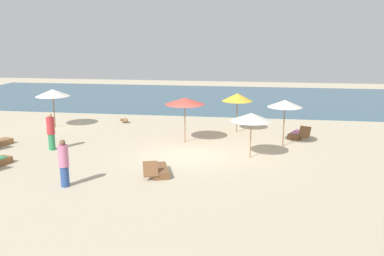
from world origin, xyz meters
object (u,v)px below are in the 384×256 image
Objects in this scene: umbrella_4 at (53,93)px; lounger_3 at (159,170)px; umbrella_1 at (285,104)px; lounger_0 at (298,134)px; umbrella_0 at (237,97)px; person_0 at (51,131)px; person_1 at (64,163)px; dog at (125,120)px; umbrella_2 at (251,117)px; umbrella_3 at (185,101)px.

lounger_3 is at bearing -42.46° from umbrella_4.
umbrella_1 is 2.92m from lounger_0.
umbrella_0 is 10.13m from person_0.
lounger_0 is at bearing 19.21° from person_0.
umbrella_0 reaches higher than person_0.
umbrella_1 is 10.85m from person_1.
lounger_0 reaches higher than dog.
person_0 is 6.68m from dog.
person_0 is 2.79× the size of dog.
lounger_3 is at bearing -141.35° from umbrella_2.
umbrella_3 is at bearing 21.01° from person_0.
umbrella_1 is 3.59× the size of dog.
umbrella_0 is 3.92m from lounger_0.
umbrella_1 reaches higher than lounger_0.
umbrella_3 is at bearing -133.83° from umbrella_0.
person_0 is at bearing 155.19° from lounger_3.
umbrella_2 is 5.11m from lounger_0.
person_0 is at bearing -160.79° from lounger_0.
umbrella_4 is 3.52× the size of dog.
umbrella_1 is at bearing 39.21° from person_1.
dog is (-1.17, 10.96, -0.73)m from person_1.
umbrella_4 reaches higher than lounger_0.
umbrella_3 is at bearing 146.52° from umbrella_2.
dog is (-10.47, 2.23, -0.01)m from lounger_0.
lounger_0 is 10.70m from dog.
umbrella_1 is 11.45m from person_0.
umbrella_1 is at bearing -48.59° from umbrella_0.
umbrella_4 is (-8.33, 2.31, -0.08)m from umbrella_3.
person_0 is (2.17, -4.67, -1.17)m from umbrella_4.
umbrella_3 is 1.02× the size of umbrella_4.
lounger_3 is 10.15m from dog.
person_0 is (-12.09, -4.21, 0.74)m from lounger_0.
umbrella_2 is at bearing -21.20° from umbrella_4.
umbrella_4 reaches higher than lounger_3.
umbrella_1 is at bearing -23.53° from dog.
umbrella_0 is 7.47m from dog.
person_1 is 11.05m from dog.
person_0 is (-5.94, 2.75, 0.75)m from lounger_3.
dog is (-7.92, 6.31, -1.71)m from umbrella_2.
person_1 is (2.79, -4.52, -0.02)m from person_0.
umbrella_4 is (-11.71, 4.54, 0.20)m from umbrella_2.
lounger_3 is at bearing -92.46° from umbrella_3.
umbrella_0 is 1.25× the size of person_1.
umbrella_0 is 8.47m from lounger_3.
dog is at bearing 115.17° from lounger_3.
umbrella_1 is 1.13× the size of umbrella_2.
person_1 is at bearing -121.81° from umbrella_0.
umbrella_4 reaches higher than person_1.
umbrella_0 is at bearing 131.41° from umbrella_1.
umbrella_3 is at bearing -41.91° from dog.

